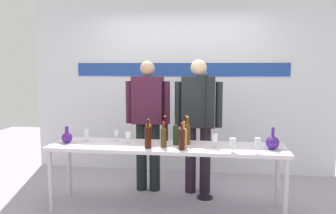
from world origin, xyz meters
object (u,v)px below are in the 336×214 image
at_px(display_table, 166,150).
at_px(microphone_stand, 205,157).
at_px(wine_glass_left_2, 128,135).
at_px(decanter_blue_left, 67,137).
at_px(wine_bottle_4, 165,130).
at_px(wine_bottle_6, 184,137).
at_px(wine_bottle_2, 149,132).
at_px(wine_bottle_8, 164,136).
at_px(wine_bottle_5, 186,131).
at_px(wine_glass_right_1, 215,138).
at_px(wine_glass_left_1, 116,133).
at_px(wine_bottle_0, 176,134).
at_px(decanter_blue_right, 273,142).
at_px(wine_glass_right_0, 233,143).
at_px(presenter_right, 198,117).
at_px(wine_bottle_3, 148,136).
at_px(wine_bottle_1, 182,138).
at_px(wine_glass_right_2, 258,142).
at_px(wine_glass_left_0, 87,133).
at_px(presenter_left, 148,118).
at_px(wine_bottle_7, 187,133).

relative_size(display_table, microphone_stand, 1.71).
bearing_deg(wine_glass_left_2, microphone_stand, 22.46).
height_order(decanter_blue_left, wine_bottle_4, wine_bottle_4).
bearing_deg(wine_glass_left_2, wine_bottle_6, -11.22).
bearing_deg(wine_bottle_2, wine_bottle_8, -39.07).
xyz_separation_m(wine_bottle_5, wine_bottle_8, (-0.22, -0.29, -0.02)).
height_order(wine_glass_right_1, microphone_stand, microphone_stand).
height_order(wine_bottle_8, wine_glass_left_1, wine_bottle_8).
height_order(wine_bottle_0, wine_bottle_2, same).
relative_size(wine_bottle_4, wine_bottle_8, 1.05).
bearing_deg(decanter_blue_right, wine_bottle_8, -177.04).
bearing_deg(wine_bottle_5, wine_glass_right_0, -38.29).
height_order(decanter_blue_left, presenter_right, presenter_right).
bearing_deg(wine_bottle_3, presenter_right, 56.23).
bearing_deg(presenter_right, wine_bottle_2, -135.88).
distance_m(decanter_blue_right, microphone_stand, 0.91).
relative_size(wine_bottle_4, microphone_stand, 0.19).
relative_size(wine_bottle_1, wine_glass_right_2, 1.80).
bearing_deg(wine_bottle_2, wine_glass_right_1, -6.88).
bearing_deg(wine_glass_right_1, wine_glass_left_1, 172.05).
relative_size(wine_bottle_1, wine_glass_left_1, 2.23).
height_order(wine_glass_left_0, wine_glass_left_1, wine_glass_left_0).
relative_size(decanter_blue_left, wine_glass_right_0, 1.32).
bearing_deg(wine_glass_left_1, presenter_left, 57.52).
bearing_deg(wine_bottle_1, wine_glass_left_0, 166.72).
xyz_separation_m(presenter_left, wine_bottle_8, (0.32, -0.70, -0.10)).
height_order(wine_glass_left_0, wine_glass_right_1, wine_glass_right_1).
xyz_separation_m(wine_bottle_8, wine_glass_left_0, (-0.96, 0.18, -0.02)).
xyz_separation_m(wine_bottle_3, wine_glass_right_1, (0.73, 0.14, -0.03)).
height_order(wine_glass_left_1, microphone_stand, microphone_stand).
distance_m(presenter_right, wine_glass_right_1, 0.68).
bearing_deg(wine_bottle_7, wine_bottle_6, -98.07).
height_order(presenter_left, wine_bottle_5, presenter_left).
xyz_separation_m(decanter_blue_left, wine_glass_left_1, (0.55, 0.17, 0.03)).
bearing_deg(presenter_left, wine_bottle_8, -65.62).
distance_m(wine_bottle_3, wine_glass_right_2, 1.17).
bearing_deg(wine_bottle_1, display_table, 135.22).
bearing_deg(wine_glass_right_2, wine_bottle_5, 150.48).
xyz_separation_m(decanter_blue_left, wine_bottle_1, (1.37, -0.16, 0.06)).
height_order(wine_bottle_1, wine_bottle_5, wine_bottle_5).
distance_m(wine_bottle_4, wine_bottle_6, 0.44).
height_order(wine_bottle_4, wine_glass_right_1, wine_bottle_4).
height_order(wine_bottle_5, wine_glass_left_0, wine_bottle_5).
relative_size(wine_bottle_1, wine_bottle_5, 0.92).
distance_m(decanter_blue_right, wine_bottle_7, 0.95).
relative_size(wine_bottle_1, wine_bottle_7, 0.90).
height_order(presenter_right, wine_glass_right_0, presenter_right).
height_order(presenter_left, wine_bottle_1, presenter_left).
distance_m(wine_glass_left_0, wine_glass_left_1, 0.36).
bearing_deg(presenter_right, wine_bottle_6, -100.06).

